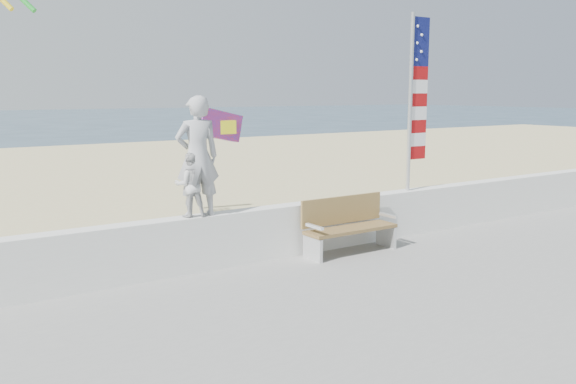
% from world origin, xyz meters
% --- Properties ---
extents(ground, '(220.00, 220.00, 0.00)m').
position_xyz_m(ground, '(0.00, 0.00, 0.00)').
color(ground, '#2A4255').
rests_on(ground, ground).
extents(sand, '(90.00, 40.00, 0.08)m').
position_xyz_m(sand, '(0.00, 9.00, 0.04)').
color(sand, '#CEC089').
rests_on(sand, ground).
extents(seawall, '(30.00, 0.35, 0.90)m').
position_xyz_m(seawall, '(0.00, 2.00, 0.63)').
color(seawall, white).
rests_on(seawall, boardwalk).
extents(adult, '(0.76, 0.56, 1.92)m').
position_xyz_m(adult, '(-1.39, 2.00, 2.04)').
color(adult, '#A1A3A7').
rests_on(adult, seawall).
extents(child, '(0.59, 0.52, 1.03)m').
position_xyz_m(child, '(-1.53, 2.00, 1.59)').
color(child, '#BABABA').
rests_on(child, seawall).
extents(bench, '(1.80, 0.57, 1.00)m').
position_xyz_m(bench, '(1.33, 1.55, 0.69)').
color(bench, brown).
rests_on(bench, boardwalk).
extents(flag, '(0.50, 0.08, 3.50)m').
position_xyz_m(flag, '(3.37, 2.00, 2.99)').
color(flag, silver).
rests_on(flag, seawall).
extents(parafoil_kite, '(1.13, 0.46, 0.75)m').
position_xyz_m(parafoil_kite, '(0.26, 4.45, 2.38)').
color(parafoil_kite, red).
rests_on(parafoil_kite, ground).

